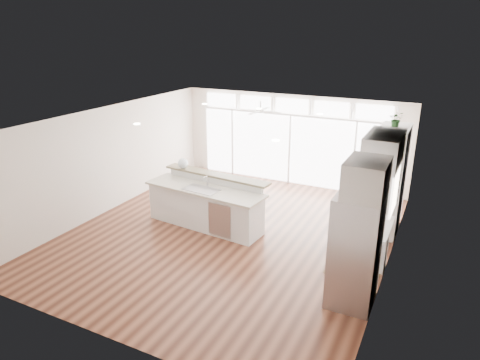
% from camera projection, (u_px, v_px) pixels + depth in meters
% --- Properties ---
extents(floor, '(7.00, 8.00, 0.02)m').
position_uv_depth(floor, '(230.00, 234.00, 10.00)').
color(floor, '#462215').
rests_on(floor, ground).
extents(ceiling, '(7.00, 8.00, 0.02)m').
position_uv_depth(ceiling, '(229.00, 120.00, 9.09)').
color(ceiling, white).
rests_on(ceiling, wall_back).
extents(wall_back, '(7.00, 0.04, 2.70)m').
position_uv_depth(wall_back, '(291.00, 140.00, 12.91)').
color(wall_back, beige).
rests_on(wall_back, floor).
extents(wall_front, '(7.00, 0.04, 2.70)m').
position_uv_depth(wall_front, '(101.00, 262.00, 6.17)').
color(wall_front, beige).
rests_on(wall_front, floor).
extents(wall_left, '(0.04, 8.00, 2.70)m').
position_uv_depth(wall_left, '(109.00, 159.00, 11.01)').
color(wall_left, beige).
rests_on(wall_left, floor).
extents(wall_right, '(0.04, 8.00, 2.70)m').
position_uv_depth(wall_right, '(393.00, 207.00, 8.08)').
color(wall_right, beige).
rests_on(wall_right, floor).
extents(glass_wall, '(5.80, 0.06, 2.08)m').
position_uv_depth(glass_wall, '(290.00, 150.00, 12.97)').
color(glass_wall, white).
rests_on(glass_wall, wall_back).
extents(transom_row, '(5.90, 0.06, 0.40)m').
position_uv_depth(transom_row, '(292.00, 106.00, 12.52)').
color(transom_row, white).
rests_on(transom_row, wall_back).
extents(desk_window, '(0.04, 0.85, 0.85)m').
position_uv_depth(desk_window, '(394.00, 191.00, 8.28)').
color(desk_window, white).
rests_on(desk_window, wall_right).
extents(ceiling_fan, '(1.16, 1.16, 0.32)m').
position_uv_depth(ceiling_fan, '(260.00, 107.00, 11.73)').
color(ceiling_fan, white).
rests_on(ceiling_fan, ceiling).
extents(recessed_lights, '(3.40, 3.00, 0.02)m').
position_uv_depth(recessed_lights, '(233.00, 119.00, 9.26)').
color(recessed_lights, beige).
rests_on(recessed_lights, ceiling).
extents(oven_cabinet, '(0.64, 1.20, 2.50)m').
position_uv_depth(oven_cabinet, '(389.00, 180.00, 9.77)').
color(oven_cabinet, white).
rests_on(oven_cabinet, floor).
extents(desk_nook, '(0.72, 1.30, 0.76)m').
position_uv_depth(desk_nook, '(371.00, 242.00, 8.81)').
color(desk_nook, white).
rests_on(desk_nook, floor).
extents(upper_cabinets, '(0.64, 1.30, 0.64)m').
position_uv_depth(upper_cabinets, '(384.00, 150.00, 8.13)').
color(upper_cabinets, white).
rests_on(upper_cabinets, wall_right).
extents(refrigerator, '(0.76, 0.90, 2.00)m').
position_uv_depth(refrigerator, '(355.00, 250.00, 7.22)').
color(refrigerator, '#A9A8AD').
rests_on(refrigerator, floor).
extents(fridge_cabinet, '(0.64, 0.90, 0.60)m').
position_uv_depth(fridge_cabinet, '(367.00, 178.00, 6.76)').
color(fridge_cabinet, white).
rests_on(fridge_cabinet, wall_right).
extents(framed_photos, '(0.06, 0.22, 0.80)m').
position_uv_depth(framed_photos, '(398.00, 189.00, 8.85)').
color(framed_photos, black).
rests_on(framed_photos, wall_right).
extents(kitchen_island, '(3.09, 1.41, 1.19)m').
position_uv_depth(kitchen_island, '(205.00, 203.00, 10.20)').
color(kitchen_island, white).
rests_on(kitchen_island, floor).
extents(rug, '(1.06, 0.86, 0.01)m').
position_uv_depth(rug, '(353.00, 273.00, 8.40)').
color(rug, '#362311').
rests_on(rug, floor).
extents(office_chair, '(0.64, 0.60, 1.05)m').
position_uv_depth(office_chair, '(347.00, 229.00, 9.05)').
color(office_chair, black).
rests_on(office_chair, floor).
extents(fishbowl, '(0.27, 0.27, 0.26)m').
position_uv_depth(fishbowl, '(183.00, 163.00, 10.74)').
color(fishbowl, silver).
rests_on(fishbowl, kitchen_island).
extents(monitor, '(0.15, 0.54, 0.44)m').
position_uv_depth(monitor, '(370.00, 214.00, 8.64)').
color(monitor, black).
rests_on(monitor, desk_nook).
extents(keyboard, '(0.14, 0.31, 0.02)m').
position_uv_depth(keyboard, '(360.00, 222.00, 8.79)').
color(keyboard, white).
rests_on(keyboard, desk_nook).
extents(potted_plant, '(0.34, 0.37, 0.26)m').
position_uv_depth(potted_plant, '(396.00, 121.00, 9.30)').
color(potted_plant, '#2A5826').
rests_on(potted_plant, oven_cabinet).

